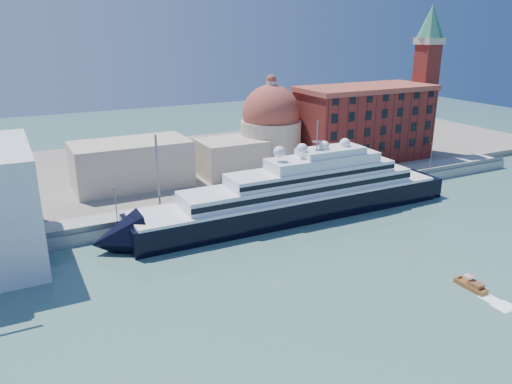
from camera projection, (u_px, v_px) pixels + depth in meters
ground at (316, 264)px, 93.95m from camera, size 400.00×400.00×0.00m
quay at (239, 203)px, 122.26m from camera, size 180.00×10.00×2.50m
land at (183, 165)px, 156.95m from camera, size 260.00×72.00×2.00m
quay_fence at (247, 202)px, 117.87m from camera, size 180.00×0.10×1.20m
superyacht at (284, 200)px, 114.73m from camera, size 87.54×12.14×26.16m
water_taxi at (472, 285)px, 84.97m from camera, size 1.93×5.71×2.71m
warehouse at (364, 123)px, 155.95m from camera, size 43.00×19.00×23.25m
campanile at (426, 71)px, 161.58m from camera, size 8.40×8.40×47.00m
church at (223, 143)px, 141.98m from camera, size 66.00×18.00×25.50m
lamp_posts at (191, 179)px, 112.60m from camera, size 120.80×2.40×18.00m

